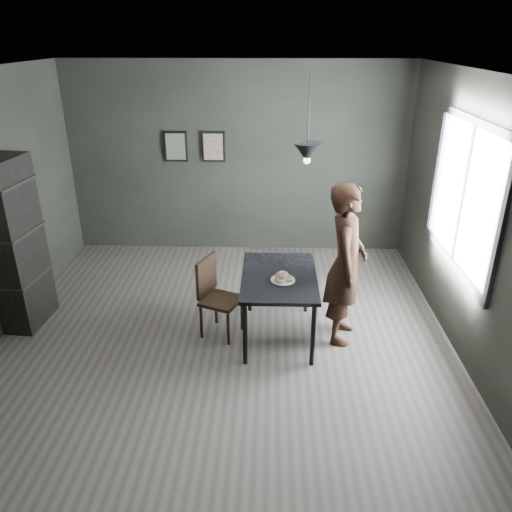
{
  "coord_description": "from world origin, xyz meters",
  "views": [
    {
      "loc": [
        0.51,
        -4.78,
        3.12
      ],
      "look_at": [
        0.35,
        0.05,
        0.95
      ],
      "focal_mm": 35.0,
      "sensor_mm": 36.0,
      "label": 1
    }
  ],
  "objects_px": {
    "white_plate": "(283,281)",
    "pendant_lamp": "(307,152)",
    "woman": "(346,264)",
    "shelf_unit": "(16,245)",
    "wood_chair": "(215,292)",
    "cafe_table": "(279,282)"
  },
  "relations": [
    {
      "from": "white_plate",
      "to": "pendant_lamp",
      "type": "height_order",
      "value": "pendant_lamp"
    },
    {
      "from": "woman",
      "to": "shelf_unit",
      "type": "distance_m",
      "value": 3.63
    },
    {
      "from": "white_plate",
      "to": "pendant_lamp",
      "type": "distance_m",
      "value": 1.33
    },
    {
      "from": "wood_chair",
      "to": "pendant_lamp",
      "type": "height_order",
      "value": "pendant_lamp"
    },
    {
      "from": "cafe_table",
      "to": "woman",
      "type": "distance_m",
      "value": 0.73
    },
    {
      "from": "cafe_table",
      "to": "wood_chair",
      "type": "distance_m",
      "value": 0.72
    },
    {
      "from": "woman",
      "to": "wood_chair",
      "type": "height_order",
      "value": "woman"
    },
    {
      "from": "shelf_unit",
      "to": "pendant_lamp",
      "type": "relative_size",
      "value": 2.26
    },
    {
      "from": "cafe_table",
      "to": "white_plate",
      "type": "distance_m",
      "value": 0.16
    },
    {
      "from": "woman",
      "to": "white_plate",
      "type": "bearing_deg",
      "value": 113.07
    },
    {
      "from": "cafe_table",
      "to": "pendant_lamp",
      "type": "distance_m",
      "value": 1.41
    },
    {
      "from": "cafe_table",
      "to": "white_plate",
      "type": "xyz_separation_m",
      "value": [
        0.04,
        -0.13,
        0.08
      ]
    },
    {
      "from": "cafe_table",
      "to": "white_plate",
      "type": "relative_size",
      "value": 5.22
    },
    {
      "from": "woman",
      "to": "shelf_unit",
      "type": "bearing_deg",
      "value": 98.04
    },
    {
      "from": "cafe_table",
      "to": "woman",
      "type": "xyz_separation_m",
      "value": [
        0.7,
        0.0,
        0.22
      ]
    },
    {
      "from": "pendant_lamp",
      "to": "wood_chair",
      "type": "bearing_deg",
      "value": -176.77
    },
    {
      "from": "white_plate",
      "to": "shelf_unit",
      "type": "distance_m",
      "value": 2.98
    },
    {
      "from": "woman",
      "to": "shelf_unit",
      "type": "xyz_separation_m",
      "value": [
        -3.62,
        0.21,
        0.09
      ]
    },
    {
      "from": "woman",
      "to": "pendant_lamp",
      "type": "height_order",
      "value": "pendant_lamp"
    },
    {
      "from": "woman",
      "to": "pendant_lamp",
      "type": "relative_size",
      "value": 2.05
    },
    {
      "from": "pendant_lamp",
      "to": "white_plate",
      "type": "bearing_deg",
      "value": -132.44
    },
    {
      "from": "cafe_table",
      "to": "wood_chair",
      "type": "relative_size",
      "value": 1.33
    }
  ]
}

